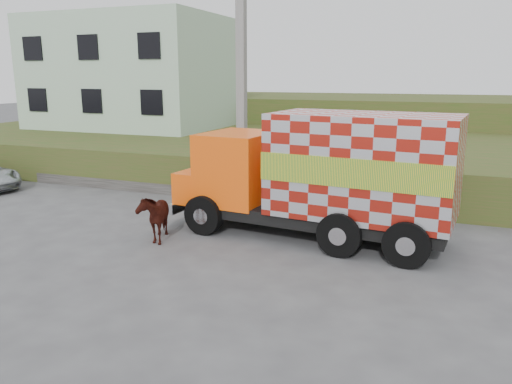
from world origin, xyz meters
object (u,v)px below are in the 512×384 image
at_px(cow, 154,216).
at_px(pedestrian, 314,133).
at_px(utility_pole, 242,84).
at_px(cargo_truck, 324,175).

distance_m(cow, pedestrian, 7.05).
distance_m(utility_pole, cargo_truck, 5.65).
distance_m(utility_pole, cow, 6.22).
bearing_deg(pedestrian, cow, 78.40).
height_order(utility_pole, cargo_truck, utility_pole).
relative_size(cargo_truck, cow, 5.00).
bearing_deg(utility_pole, cow, -94.45).
distance_m(cargo_truck, pedestrian, 4.81).
relative_size(utility_pole, cow, 5.08).
bearing_deg(pedestrian, utility_pole, 37.04).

